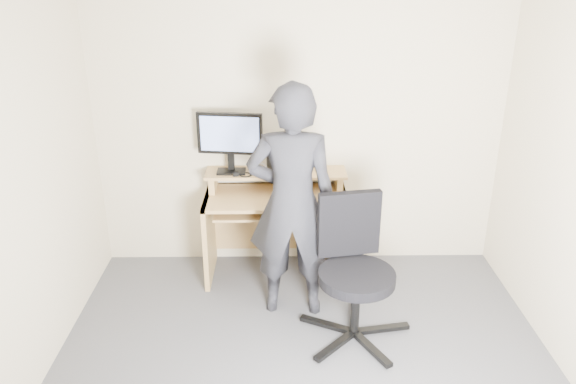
{
  "coord_description": "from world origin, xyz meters",
  "views": [
    {
      "loc": [
        -0.16,
        -2.88,
        2.61
      ],
      "look_at": [
        -0.1,
        1.05,
        0.95
      ],
      "focal_mm": 35.0,
      "sensor_mm": 36.0,
      "label": 1
    }
  ],
  "objects_px": {
    "monitor": "(230,137)",
    "desk": "(276,213)",
    "office_chair": "(354,265)",
    "person": "(292,203)"
  },
  "relations": [
    {
      "from": "monitor",
      "to": "desk",
      "type": "bearing_deg",
      "value": 0.07
    },
    {
      "from": "desk",
      "to": "office_chair",
      "type": "height_order",
      "value": "office_chair"
    },
    {
      "from": "monitor",
      "to": "person",
      "type": "distance_m",
      "value": 0.88
    },
    {
      "from": "monitor",
      "to": "person",
      "type": "height_order",
      "value": "person"
    },
    {
      "from": "desk",
      "to": "monitor",
      "type": "distance_m",
      "value": 0.77
    },
    {
      "from": "desk",
      "to": "person",
      "type": "bearing_deg",
      "value": -78.72
    },
    {
      "from": "desk",
      "to": "office_chair",
      "type": "bearing_deg",
      "value": -58.66
    },
    {
      "from": "desk",
      "to": "monitor",
      "type": "relative_size",
      "value": 2.19
    },
    {
      "from": "office_chair",
      "to": "person",
      "type": "xyz_separation_m",
      "value": [
        -0.44,
        0.32,
        0.35
      ]
    },
    {
      "from": "office_chair",
      "to": "person",
      "type": "bearing_deg",
      "value": 134.4
    }
  ]
}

